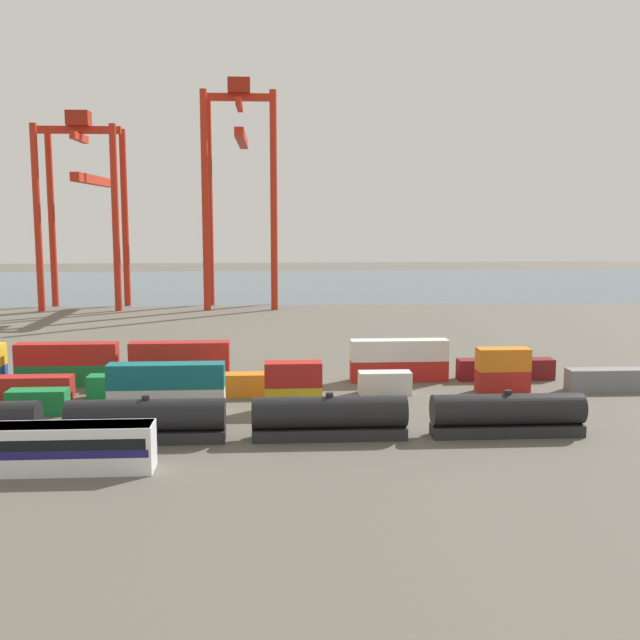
% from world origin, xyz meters
% --- Properties ---
extents(ground_plane, '(420.00, 420.00, 0.00)m').
position_xyz_m(ground_plane, '(0.00, 40.00, 0.00)').
color(ground_plane, '#5B564C').
extents(harbour_water, '(400.00, 110.00, 0.01)m').
position_xyz_m(harbour_water, '(0.00, 145.87, 0.00)').
color(harbour_water, '#475B6B').
rests_on(harbour_water, ground_plane).
extents(freight_tank_row, '(81.06, 2.90, 4.36)m').
position_xyz_m(freight_tank_row, '(0.81, -14.75, 2.06)').
color(freight_tank_row, '#232326').
rests_on(freight_tank_row, ground_plane).
extents(shipping_container_2, '(6.04, 2.44, 2.60)m').
position_xyz_m(shipping_container_2, '(-12.08, -3.99, 1.30)').
color(shipping_container_2, '#197538').
rests_on(shipping_container_2, ground_plane).
extents(shipping_container_3, '(12.10, 2.44, 2.60)m').
position_xyz_m(shipping_container_3, '(1.19, -3.99, 1.30)').
color(shipping_container_3, silver).
rests_on(shipping_container_3, ground_plane).
extents(shipping_container_4, '(12.10, 2.44, 2.60)m').
position_xyz_m(shipping_container_4, '(1.19, -3.99, 3.90)').
color(shipping_container_4, '#146066').
rests_on(shipping_container_4, shipping_container_3).
extents(shipping_container_5, '(6.04, 2.44, 2.60)m').
position_xyz_m(shipping_container_5, '(14.46, -3.99, 1.30)').
color(shipping_container_5, gold).
rests_on(shipping_container_5, ground_plane).
extents(shipping_container_6, '(6.04, 2.44, 2.60)m').
position_xyz_m(shipping_container_6, '(14.46, -3.99, 3.90)').
color(shipping_container_6, '#AD211C').
rests_on(shipping_container_6, shipping_container_5).
extents(shipping_container_9, '(12.10, 2.44, 2.60)m').
position_xyz_m(shipping_container_9, '(-16.33, 2.85, 1.30)').
color(shipping_container_9, '#AD211C').
rests_on(shipping_container_9, ground_plane).
extents(shipping_container_10, '(12.10, 2.44, 2.60)m').
position_xyz_m(shipping_container_10, '(-2.47, 2.85, 1.30)').
color(shipping_container_10, '#197538').
rests_on(shipping_container_10, ground_plane).
extents(shipping_container_11, '(12.10, 2.44, 2.60)m').
position_xyz_m(shipping_container_11, '(11.39, 2.85, 1.30)').
color(shipping_container_11, orange).
rests_on(shipping_container_11, ground_plane).
extents(shipping_container_12, '(6.04, 2.44, 2.60)m').
position_xyz_m(shipping_container_12, '(25.24, 2.85, 1.30)').
color(shipping_container_12, silver).
rests_on(shipping_container_12, ground_plane).
extents(shipping_container_13, '(6.04, 2.44, 2.60)m').
position_xyz_m(shipping_container_13, '(39.10, 2.85, 1.30)').
color(shipping_container_13, '#AD211C').
rests_on(shipping_container_13, ground_plane).
extents(shipping_container_14, '(6.04, 2.44, 2.60)m').
position_xyz_m(shipping_container_14, '(39.10, 2.85, 3.90)').
color(shipping_container_14, orange).
rests_on(shipping_container_14, shipping_container_13).
extents(shipping_container_15, '(12.10, 2.44, 2.60)m').
position_xyz_m(shipping_container_15, '(52.96, 2.85, 1.30)').
color(shipping_container_15, slate).
rests_on(shipping_container_15, ground_plane).
extents(shipping_container_18, '(12.10, 2.44, 2.60)m').
position_xyz_m(shipping_container_18, '(-12.57, 9.69, 1.30)').
color(shipping_container_18, '#197538').
rests_on(shipping_container_18, ground_plane).
extents(shipping_container_19, '(12.10, 2.44, 2.60)m').
position_xyz_m(shipping_container_19, '(-12.57, 9.69, 3.90)').
color(shipping_container_19, '#AD211C').
rests_on(shipping_container_19, shipping_container_18).
extents(shipping_container_20, '(12.10, 2.44, 2.60)m').
position_xyz_m(shipping_container_20, '(0.96, 9.69, 1.30)').
color(shipping_container_20, '#AD211C').
rests_on(shipping_container_20, ground_plane).
extents(shipping_container_21, '(12.10, 2.44, 2.60)m').
position_xyz_m(shipping_container_21, '(0.96, 9.69, 3.90)').
color(shipping_container_21, '#AD211C').
rests_on(shipping_container_21, shipping_container_20).
extents(shipping_container_22, '(6.04, 2.44, 2.60)m').
position_xyz_m(shipping_container_22, '(14.49, 9.69, 1.30)').
color(shipping_container_22, gold).
rests_on(shipping_container_22, ground_plane).
extents(shipping_container_23, '(12.10, 2.44, 2.60)m').
position_xyz_m(shipping_container_23, '(28.02, 9.69, 1.30)').
color(shipping_container_23, '#AD211C').
rests_on(shipping_container_23, ground_plane).
extents(shipping_container_24, '(12.10, 2.44, 2.60)m').
position_xyz_m(shipping_container_24, '(28.02, 9.69, 3.90)').
color(shipping_container_24, silver).
rests_on(shipping_container_24, shipping_container_23).
extents(shipping_container_25, '(12.10, 2.44, 2.60)m').
position_xyz_m(shipping_container_25, '(41.55, 9.69, 1.30)').
color(shipping_container_25, maroon).
rests_on(shipping_container_25, ground_plane).
extents(gantry_crane_west, '(17.92, 37.72, 42.77)m').
position_xyz_m(gantry_crane_west, '(-29.10, 91.84, 25.69)').
color(gantry_crane_west, red).
rests_on(gantry_crane_west, ground_plane).
extents(gantry_crane_central, '(16.22, 33.74, 49.95)m').
position_xyz_m(gantry_crane_central, '(5.48, 90.91, 30.36)').
color(gantry_crane_central, red).
rests_on(gantry_crane_central, ground_plane).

